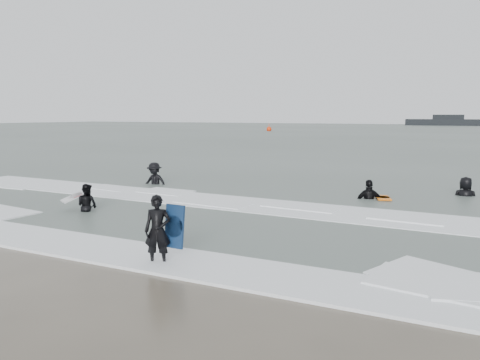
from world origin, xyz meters
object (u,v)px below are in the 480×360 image
at_px(surfer_wading, 87,212).
at_px(surfer_breaker, 155,185).
at_px(surfer_centre, 158,265).
at_px(surfer_right_far, 465,197).
at_px(buoy, 269,129).
at_px(surfer_right_near, 369,200).
at_px(vessel_horizon, 448,122).

relative_size(surfer_wading, surfer_breaker, 0.79).
bearing_deg(surfer_centre, surfer_right_far, 40.45).
xyz_separation_m(surfer_breaker, buoy, (-24.57, 69.48, 0.42)).
bearing_deg(surfer_right_far, surfer_right_near, 27.22).
bearing_deg(surfer_centre, surfer_wading, 123.26).
bearing_deg(surfer_wading, surfer_right_far, -142.14).
bearing_deg(vessel_horizon, surfer_right_far, -86.37).
bearing_deg(surfer_wading, surfer_breaker, -74.96).
distance_m(surfer_wading, buoy, 79.87).
bearing_deg(vessel_horizon, buoy, -113.23).
distance_m(surfer_right_far, vessel_horizon, 134.37).
relative_size(surfer_wading, surfer_right_far, 0.77).
relative_size(surfer_right_near, surfer_right_far, 0.99).
xyz_separation_m(surfer_centre, surfer_wading, (-5.59, 3.46, 0.00)).
relative_size(surfer_centre, vessel_horizon, 0.07).
xyz_separation_m(surfer_breaker, surfer_right_near, (9.75, 0.77, 0.00)).
relative_size(surfer_centre, surfer_right_near, 0.81).
bearing_deg(surfer_right_near, vessel_horizon, -112.81).
height_order(surfer_wading, surfer_right_near, surfer_right_near).
relative_size(surfer_wading, surfer_right_near, 0.79).
height_order(surfer_right_far, buoy, buoy).
bearing_deg(surfer_centre, vessel_horizon, 66.10).
bearing_deg(surfer_wading, surfer_centre, 147.26).
height_order(surfer_right_near, surfer_right_far, surfer_right_far).
relative_size(surfer_wading, buoy, 0.93).
distance_m(surfer_breaker, buoy, 73.70).
distance_m(surfer_centre, surfer_breaker, 11.90).
bearing_deg(vessel_horizon, surfer_centre, -88.92).
bearing_deg(buoy, surfer_breaker, -70.53).
distance_m(surfer_wading, surfer_right_near, 10.48).
bearing_deg(surfer_wading, vessel_horizon, -92.11).
distance_m(surfer_right_near, surfer_right_far, 4.10).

